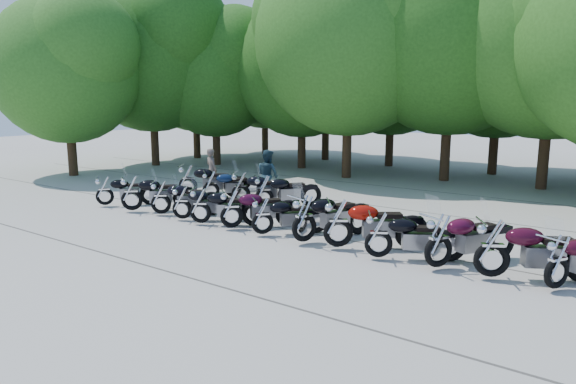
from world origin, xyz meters
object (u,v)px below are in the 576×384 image
Objects in this scene: motorcycle_5 at (232,207)px; motorcycle_8 at (338,221)px; motorcycle_11 at (493,246)px; motorcycle_15 at (241,187)px; motorcycle_2 at (161,196)px; motorcycle_16 at (264,190)px; motorcycle_7 at (304,217)px; motorcycle_9 at (379,233)px; rider_1 at (268,175)px; motorcycle_0 at (104,190)px; motorcycle_3 at (182,201)px; motorcycle_6 at (263,215)px; motorcycle_12 at (558,260)px; motorcycle_14 at (211,184)px; rider_0 at (212,170)px; motorcycle_4 at (200,204)px; motorcycle_1 at (131,192)px; motorcycle_10 at (439,239)px; motorcycle_13 at (188,179)px.

motorcycle_8 reaches higher than motorcycle_5.
motorcycle_15 is at bearing 43.19° from motorcycle_11.
motorcycle_2 is 0.88× the size of motorcycle_8.
motorcycle_2 is 3.40m from motorcycle_16.
motorcycle_7 is 1.14× the size of motorcycle_9.
motorcycle_15 is 1.27× the size of rider_1.
motorcycle_0 is 3.76m from motorcycle_3.
motorcycle_12 is at bearing -138.23° from motorcycle_6.
motorcycle_5 is at bearing -173.00° from motorcycle_15.
motorcycle_14 is (-0.44, 2.74, -0.01)m from motorcycle_2.
motorcycle_5 is 1.17m from motorcycle_6.
motorcycle_8 is 9.22m from rider_0.
motorcycle_14 is at bearing -29.25° from motorcycle_2.
motorcycle_9 is 6.28m from motorcycle_16.
motorcycle_15 is at bearing -32.64° from motorcycle_3.
motorcycle_9 reaches higher than motorcycle_4.
motorcycle_10 is (10.29, 0.18, 0.02)m from motorcycle_1.
motorcycle_11 reaches higher than motorcycle_0.
motorcycle_1 is at bearing 61.18° from motorcycle_4.
motorcycle_7 is 6.66m from motorcycle_14.
motorcycle_0 is at bearing 60.53° from motorcycle_4.
motorcycle_16 is (-8.12, 2.69, -0.07)m from motorcycle_11.
motorcycle_0 is 0.96× the size of motorcycle_14.
motorcycle_2 is 0.89× the size of motorcycle_13.
motorcycle_4 is at bearing 55.54° from motorcycle_8.
rider_1 is at bearing 35.59° from motorcycle_11.
motorcycle_3 is at bearing 40.91° from motorcycle_6.
motorcycle_0 is at bearing 98.68° from motorcycle_15.
motorcycle_3 is 10.35m from motorcycle_12.
rider_0 is (-3.65, 4.25, 0.25)m from motorcycle_4.
motorcycle_10 is at bearing -136.95° from motorcycle_13.
motorcycle_7 reaches higher than motorcycle_13.
motorcycle_3 is 3.88m from motorcycle_13.
motorcycle_15 reaches higher than motorcycle_12.
motorcycle_16 is 1.67m from rider_1.
motorcycle_1 is at bearing 116.18° from motorcycle_14.
motorcycle_11 is 12.64m from rider_0.
motorcycle_8 is at bearing -122.22° from motorcycle_3.
motorcycle_16 is at bearing -123.22° from motorcycle_13.
motorcycle_14 is at bearing 45.26° from motorcycle_11.
motorcycle_5 reaches higher than motorcycle_3.
motorcycle_11 is 1.37× the size of rider_1.
motorcycle_4 is 4.57m from motorcycle_13.
motorcycle_14 is at bearing 9.75° from motorcycle_6.
motorcycle_10 is (2.57, -0.08, -0.01)m from motorcycle_8.
motorcycle_8 is at bearing -136.65° from motorcycle_6.
motorcycle_1 is at bearing -139.48° from motorcycle_0.
motorcycle_7 is 1.00× the size of motorcycle_11.
motorcycle_11 is at bearing 178.89° from rider_0.
motorcycle_10 is 1.11m from motorcycle_11.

